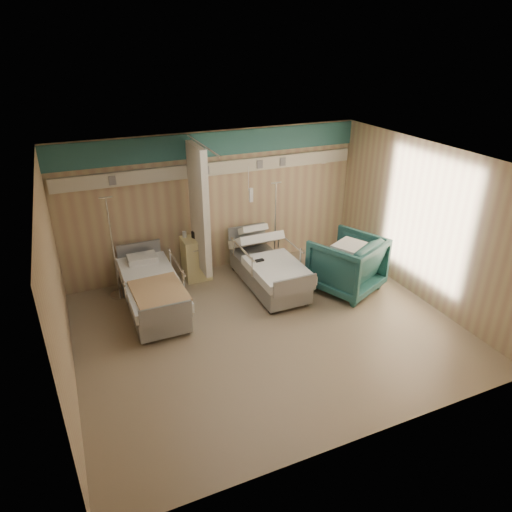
{
  "coord_description": "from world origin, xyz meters",
  "views": [
    {
      "loc": [
        -2.66,
        -5.65,
        4.36
      ],
      "look_at": [
        0.04,
        0.6,
        1.07
      ],
      "focal_mm": 32.0,
      "sensor_mm": 36.0,
      "label": 1
    }
  ],
  "objects_px": {
    "iv_stand_left": "(117,277)",
    "bed_right": "(268,272)",
    "iv_stand_right": "(275,249)",
    "bedside_cabinet": "(196,258)",
    "visitor_armchair": "(347,264)",
    "bed_left": "(153,295)"
  },
  "relations": [
    {
      "from": "iv_stand_left",
      "to": "bed_right",
      "type": "bearing_deg",
      "value": -16.42
    },
    {
      "from": "bed_right",
      "to": "iv_stand_right",
      "type": "xyz_separation_m",
      "value": [
        0.5,
        0.77,
        0.05
      ]
    },
    {
      "from": "iv_stand_left",
      "to": "bedside_cabinet",
      "type": "bearing_deg",
      "value": 4.11
    },
    {
      "from": "bedside_cabinet",
      "to": "visitor_armchair",
      "type": "relative_size",
      "value": 0.73
    },
    {
      "from": "bed_left",
      "to": "bedside_cabinet",
      "type": "distance_m",
      "value": 1.39
    },
    {
      "from": "iv_stand_right",
      "to": "bed_left",
      "type": "bearing_deg",
      "value": -164.08
    },
    {
      "from": "bed_right",
      "to": "iv_stand_left",
      "type": "xyz_separation_m",
      "value": [
        -2.68,
        0.79,
        0.08
      ]
    },
    {
      "from": "bed_right",
      "to": "bed_left",
      "type": "distance_m",
      "value": 2.2
    },
    {
      "from": "bedside_cabinet",
      "to": "iv_stand_left",
      "type": "bearing_deg",
      "value": -175.89
    },
    {
      "from": "bed_left",
      "to": "visitor_armchair",
      "type": "bearing_deg",
      "value": -10.71
    },
    {
      "from": "bed_right",
      "to": "visitor_armchair",
      "type": "height_order",
      "value": "visitor_armchair"
    },
    {
      "from": "iv_stand_right",
      "to": "bedside_cabinet",
      "type": "bearing_deg",
      "value": 175.5
    },
    {
      "from": "visitor_armchair",
      "to": "bed_right",
      "type": "bearing_deg",
      "value": -51.12
    },
    {
      "from": "bedside_cabinet",
      "to": "iv_stand_left",
      "type": "height_order",
      "value": "iv_stand_left"
    },
    {
      "from": "bed_right",
      "to": "bedside_cabinet",
      "type": "xyz_separation_m",
      "value": [
        -1.15,
        0.9,
        0.11
      ]
    },
    {
      "from": "iv_stand_left",
      "to": "visitor_armchair",
      "type": "bearing_deg",
      "value": -20.03
    },
    {
      "from": "bed_right",
      "to": "visitor_armchair",
      "type": "relative_size",
      "value": 1.86
    },
    {
      "from": "bed_left",
      "to": "iv_stand_left",
      "type": "bearing_deg",
      "value": 121.28
    },
    {
      "from": "bed_right",
      "to": "bed_left",
      "type": "xyz_separation_m",
      "value": [
        -2.2,
        0.0,
        0.0
      ]
    },
    {
      "from": "bed_left",
      "to": "iv_stand_right",
      "type": "xyz_separation_m",
      "value": [
        2.7,
        0.77,
        0.05
      ]
    },
    {
      "from": "bed_right",
      "to": "iv_stand_left",
      "type": "relative_size",
      "value": 1.12
    },
    {
      "from": "bed_right",
      "to": "bedside_cabinet",
      "type": "height_order",
      "value": "bedside_cabinet"
    }
  ]
}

